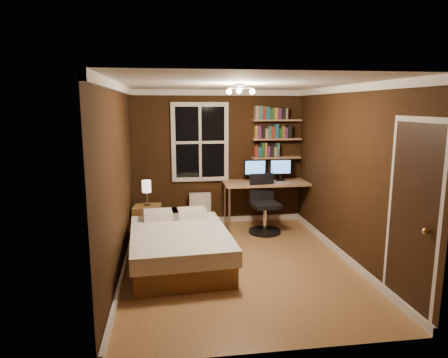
{
  "coord_description": "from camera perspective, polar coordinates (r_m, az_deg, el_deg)",
  "views": [
    {
      "loc": [
        -0.95,
        -5.3,
        2.22
      ],
      "look_at": [
        -0.13,
        0.45,
        1.15
      ],
      "focal_mm": 32.0,
      "sensor_mm": 36.0,
      "label": 1
    }
  ],
  "objects": [
    {
      "name": "desk_lamp",
      "position": [
        7.48,
        12.57,
        1.23
      ],
      "size": [
        0.14,
        0.32,
        0.44
      ],
      "primitive_type": null,
      "color": "silver",
      "rests_on": "desk"
    },
    {
      "name": "books_row_lower",
      "position": [
        7.61,
        7.45,
        4.04
      ],
      "size": [
        0.48,
        0.16,
        0.23
      ],
      "primitive_type": null,
      "color": "maroon",
      "rests_on": "bookshelf_lower"
    },
    {
      "name": "desk",
      "position": [
        7.44,
        6.67,
        -0.82
      ],
      "size": [
        1.75,
        0.66,
        0.83
      ],
      "color": "#9F724D",
      "rests_on": "ground"
    },
    {
      "name": "window",
      "position": [
        7.42,
        -3.45,
        5.27
      ],
      "size": [
        1.06,
        0.06,
        1.46
      ],
      "primitive_type": "cube",
      "color": "silver",
      "rests_on": "wall_back"
    },
    {
      "name": "bed",
      "position": [
        5.71,
        -6.36,
        -9.6
      ],
      "size": [
        1.45,
        1.93,
        0.63
      ],
      "rotation": [
        0.0,
        0.0,
        0.07
      ],
      "color": "brown",
      "rests_on": "ground"
    },
    {
      "name": "floor",
      "position": [
        5.83,
        1.95,
        -11.93
      ],
      "size": [
        4.2,
        4.2,
        0.0
      ],
      "primitive_type": "plane",
      "color": "#92633A",
      "rests_on": "ground"
    },
    {
      "name": "bookshelf_lower",
      "position": [
        7.62,
        7.42,
        3.07
      ],
      "size": [
        0.92,
        0.22,
        0.03
      ],
      "primitive_type": "cube",
      "color": "#9F724D",
      "rests_on": "wall_back"
    },
    {
      "name": "bookshelf_middle",
      "position": [
        7.59,
        7.48,
        5.69
      ],
      "size": [
        0.92,
        0.22,
        0.03
      ],
      "primitive_type": "cube",
      "color": "#9F724D",
      "rests_on": "wall_back"
    },
    {
      "name": "office_chair",
      "position": [
        7.1,
        5.75,
        -4.48
      ],
      "size": [
        0.57,
        0.57,
        1.03
      ],
      "rotation": [
        0.0,
        0.0,
        0.1
      ],
      "color": "black",
      "rests_on": "ground"
    },
    {
      "name": "wall_back",
      "position": [
        7.53,
        -0.78,
        3.06
      ],
      "size": [
        3.2,
        0.04,
        2.5
      ],
      "primitive_type": "cube",
      "color": "black",
      "rests_on": "ground"
    },
    {
      "name": "bookshelf_upper",
      "position": [
        7.57,
        7.55,
        8.33
      ],
      "size": [
        0.92,
        0.22,
        0.03
      ],
      "primitive_type": "cube",
      "color": "#9F724D",
      "rests_on": "wall_back"
    },
    {
      "name": "nightstand",
      "position": [
        6.92,
        -10.84,
        -6.02
      ],
      "size": [
        0.48,
        0.48,
        0.56
      ],
      "primitive_type": "cube",
      "rotation": [
        0.0,
        0.0,
        -0.07
      ],
      "color": "brown",
      "rests_on": "ground"
    },
    {
      "name": "radiator",
      "position": [
        7.56,
        -3.44,
        -4.26
      ],
      "size": [
        0.4,
        0.14,
        0.6
      ],
      "primitive_type": "cube",
      "color": "silver",
      "rests_on": "ground"
    },
    {
      "name": "ceiling_fixture",
      "position": [
        5.29,
        2.31,
        12.41
      ],
      "size": [
        0.44,
        0.44,
        0.18
      ],
      "primitive_type": null,
      "color": "beige",
      "rests_on": "ceiling"
    },
    {
      "name": "monitor_left",
      "position": [
        7.42,
        4.45,
        1.23
      ],
      "size": [
        0.42,
        0.12,
        0.4
      ],
      "primitive_type": null,
      "color": "black",
      "rests_on": "desk"
    },
    {
      "name": "door_knob",
      "position": [
        4.44,
        26.85,
        -6.65
      ],
      "size": [
        0.06,
        0.06,
        0.06
      ],
      "primitive_type": "sphere",
      "color": "gold",
      "rests_on": "door"
    },
    {
      "name": "door",
      "position": [
        4.69,
        25.19,
        -5.32
      ],
      "size": [
        0.03,
        0.82,
        2.05
      ],
      "primitive_type": null,
      "color": "black",
      "rests_on": "ground"
    },
    {
      "name": "ceiling",
      "position": [
        5.4,
        2.12,
        13.44
      ],
      "size": [
        3.2,
        4.2,
        0.02
      ],
      "primitive_type": "cube",
      "color": "white",
      "rests_on": "wall_back"
    },
    {
      "name": "wall_right",
      "position": [
        5.97,
        17.34,
        0.63
      ],
      "size": [
        0.04,
        4.2,
        2.5
      ],
      "primitive_type": "cube",
      "color": "black",
      "rests_on": "ground"
    },
    {
      "name": "books_row_upper",
      "position": [
        7.56,
        7.57,
        9.31
      ],
      "size": [
        0.54,
        0.16,
        0.23
      ],
      "primitive_type": null,
      "color": "#225022",
      "rests_on": "bookshelf_upper"
    },
    {
      "name": "books_row_middle",
      "position": [
        7.58,
        7.51,
        6.67
      ],
      "size": [
        0.66,
        0.16,
        0.23
      ],
      "primitive_type": null,
      "color": "#1B5B7B",
      "rests_on": "bookshelf_middle"
    },
    {
      "name": "wall_left",
      "position": [
        5.43,
        -14.83,
        -0.17
      ],
      "size": [
        0.04,
        4.2,
        2.5
      ],
      "primitive_type": "cube",
      "color": "black",
      "rests_on": "ground"
    },
    {
      "name": "bedside_lamp",
      "position": [
        6.8,
        -10.99,
        -2.01
      ],
      "size": [
        0.15,
        0.15,
        0.44
      ],
      "primitive_type": null,
      "color": "white",
      "rests_on": "nightstand"
    },
    {
      "name": "monitor_right",
      "position": [
        7.54,
        8.06,
        1.3
      ],
      "size": [
        0.42,
        0.12,
        0.4
      ],
      "primitive_type": null,
      "color": "black",
      "rests_on": "desk"
    }
  ]
}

